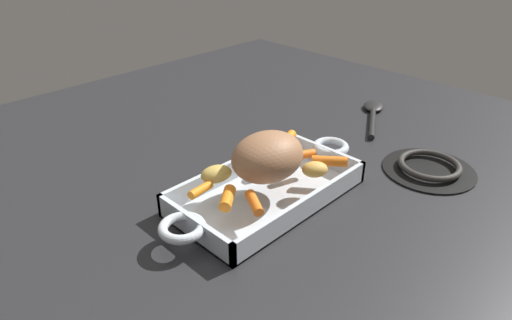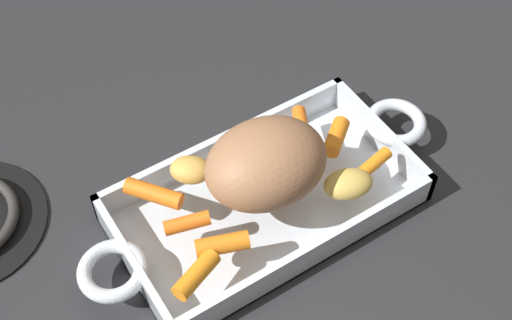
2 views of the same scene
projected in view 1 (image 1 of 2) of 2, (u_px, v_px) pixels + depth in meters
name	position (u px, v px, depth m)	size (l,w,h in m)	color
ground_plane	(267.00, 198.00, 0.85)	(1.71, 1.71, 0.00)	#232326
roasting_dish	(267.00, 190.00, 0.85)	(0.47, 0.20, 0.04)	silver
pork_roast	(267.00, 157.00, 0.81)	(0.14, 0.11, 0.09)	#986846
baby_carrot_long	(254.00, 203.00, 0.75)	(0.02, 0.02, 0.05)	orange
baby_carrot_southeast	(280.00, 149.00, 0.91)	(0.02, 0.02, 0.06)	orange
baby_carrot_short	(227.00, 198.00, 0.75)	(0.02, 0.02, 0.05)	orange
baby_carrot_northwest	(201.00, 190.00, 0.78)	(0.02, 0.02, 0.05)	orange
baby_carrot_northeast	(303.00, 155.00, 0.89)	(0.02, 0.02, 0.05)	orange
baby_carrot_southwest	(330.00, 161.00, 0.87)	(0.02, 0.02, 0.07)	orange
baby_carrot_center_right	(288.00, 140.00, 0.94)	(0.02, 0.02, 0.06)	orange
potato_golden_large	(315.00, 169.00, 0.83)	(0.05, 0.04, 0.03)	gold
potato_halved	(216.00, 174.00, 0.81)	(0.06, 0.04, 0.03)	gold
stove_burner_rear	(429.00, 167.00, 0.94)	(0.19, 0.19, 0.02)	black
serving_spoon	(373.00, 112.00, 1.20)	(0.22, 0.15, 0.02)	black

